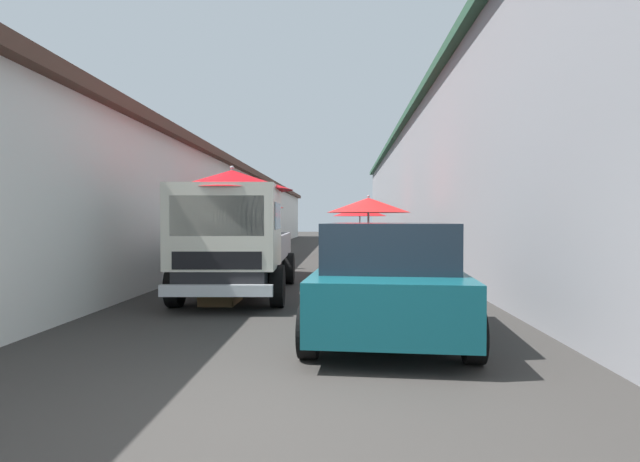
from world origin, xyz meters
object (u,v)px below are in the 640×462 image
hatchback_car (387,277)px  fruit_stall_mid_lane (360,217)px  fruit_stall_far_left (242,213)px  vendor_by_crates (267,238)px  delivery_truck (233,244)px  fruit_stall_near_right (367,215)px  parked_scooter (392,251)px  fruit_stall_near_left (230,201)px

hatchback_car → fruit_stall_mid_lane: bearing=-0.5°
fruit_stall_far_left → vendor_by_crates: (1.93, -0.36, -0.73)m
delivery_truck → fruit_stall_near_right: bearing=-31.1°
vendor_by_crates → parked_scooter: (1.81, -3.95, -0.48)m
fruit_stall_far_left → fruit_stall_near_right: 3.38m
fruit_stall_near_left → fruit_stall_mid_lane: 12.32m
fruit_stall_near_right → hatchback_car: bearing=179.3°
delivery_truck → parked_scooter: size_ratio=2.98×
hatchback_car → vendor_by_crates: bearing=19.2°
fruit_stall_mid_lane → hatchback_car: bearing=179.5°
parked_scooter → fruit_stall_near_left: bearing=155.7°
fruit_stall_far_left → fruit_stall_near_left: bearing=-171.0°
fruit_stall_far_left → parked_scooter: bearing=-49.0°
fruit_stall_near_right → vendor_by_crates: bearing=65.4°
fruit_stall_near_left → hatchback_car: (-2.09, -2.57, -1.09)m
fruit_stall_near_right → fruit_stall_far_left: bearing=99.7°
vendor_by_crates → fruit_stall_far_left: bearing=169.4°
fruit_stall_near_right → vendor_by_crates: 3.34m
fruit_stall_near_right → vendor_by_crates: fruit_stall_near_right is taller
fruit_stall_near_left → parked_scooter: (8.03, -3.63, -1.38)m
hatchback_car → fruit_stall_near_left: bearing=50.9°
fruit_stall_near_right → fruit_stall_mid_lane: fruit_stall_near_right is taller
fruit_stall_near_left → hatchback_car: size_ratio=0.61×
fruit_stall_far_left → parked_scooter: fruit_stall_far_left is taller
fruit_stall_near_right → fruit_stall_near_left: bearing=151.3°
fruit_stall_mid_lane → hatchback_car: 14.14m
fruit_stall_mid_lane → vendor_by_crates: bearing=152.6°
fruit_stall_mid_lane → delivery_truck: bearing=166.8°
hatchback_car → parked_scooter: 10.18m
parked_scooter → fruit_stall_mid_lane: bearing=13.2°
fruit_stall_near_right → delivery_truck: size_ratio=0.46×
hatchback_car → fruit_stall_near_right: bearing=-0.7°
fruit_stall_far_left → fruit_stall_near_left: size_ratio=0.93×
fruit_stall_near_right → parked_scooter: bearing=-17.1°
fruit_stall_mid_lane → parked_scooter: size_ratio=1.35×
fruit_stall_far_left → fruit_stall_mid_lane: size_ratio=1.00×
hatchback_car → delivery_truck: 3.62m
delivery_truck → hatchback_car: bearing=-133.9°
fruit_stall_near_left → fruit_stall_near_right: size_ratio=1.07×
fruit_stall_near_right → parked_scooter: fruit_stall_near_right is taller
fruit_stall_far_left → hatchback_car: fruit_stall_far_left is taller
fruit_stall_far_left → delivery_truck: 3.98m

